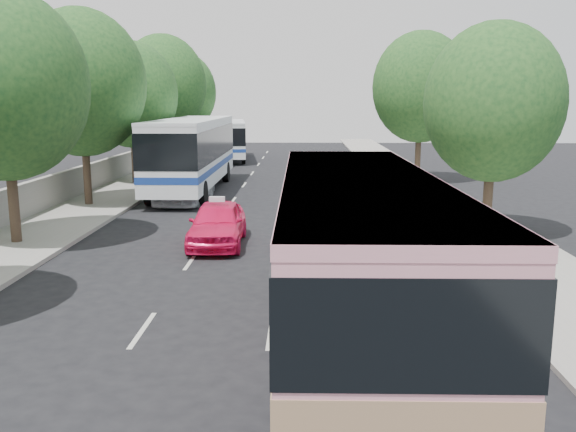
{
  "coord_description": "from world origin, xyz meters",
  "views": [
    {
      "loc": [
        1.7,
        -14.92,
        5.09
      ],
      "look_at": [
        1.25,
        3.44,
        1.6
      ],
      "focal_mm": 38.0,
      "sensor_mm": 36.0,
      "label": 1
    }
  ],
  "objects_px": {
    "pink_bus": "(358,246)",
    "tour_coach_rear": "(230,137)",
    "tour_coach_front": "(193,148)",
    "pink_taxi": "(218,223)",
    "white_pickup": "(185,185)"
  },
  "relations": [
    {
      "from": "pink_taxi",
      "to": "white_pickup",
      "type": "bearing_deg",
      "value": 106.21
    },
    {
      "from": "pink_bus",
      "to": "tour_coach_rear",
      "type": "xyz_separation_m",
      "value": [
        -7.4,
        41.33,
        -0.28
      ]
    },
    {
      "from": "tour_coach_rear",
      "to": "pink_taxi",
      "type": "bearing_deg",
      "value": -90.74
    },
    {
      "from": "tour_coach_front",
      "to": "tour_coach_rear",
      "type": "bearing_deg",
      "value": 90.42
    },
    {
      "from": "pink_bus",
      "to": "pink_taxi",
      "type": "bearing_deg",
      "value": 113.25
    },
    {
      "from": "pink_bus",
      "to": "tour_coach_rear",
      "type": "bearing_deg",
      "value": 99.9
    },
    {
      "from": "pink_bus",
      "to": "tour_coach_front",
      "type": "height_order",
      "value": "tour_coach_front"
    },
    {
      "from": "tour_coach_front",
      "to": "pink_bus",
      "type": "bearing_deg",
      "value": -71.87
    },
    {
      "from": "pink_bus",
      "to": "white_pickup",
      "type": "height_order",
      "value": "pink_bus"
    },
    {
      "from": "white_pickup",
      "to": "tour_coach_rear",
      "type": "xyz_separation_m",
      "value": [
        -0.29,
        22.38,
        1.17
      ]
    },
    {
      "from": "white_pickup",
      "to": "tour_coach_rear",
      "type": "distance_m",
      "value": 22.41
    },
    {
      "from": "tour_coach_front",
      "to": "tour_coach_rear",
      "type": "height_order",
      "value": "tour_coach_front"
    },
    {
      "from": "tour_coach_front",
      "to": "pink_taxi",
      "type": "bearing_deg",
      "value": -76.13
    },
    {
      "from": "pink_taxi",
      "to": "tour_coach_front",
      "type": "bearing_deg",
      "value": 102.48
    },
    {
      "from": "pink_taxi",
      "to": "white_pickup",
      "type": "xyz_separation_m",
      "value": [
        -2.98,
        9.45,
        0.05
      ]
    }
  ]
}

